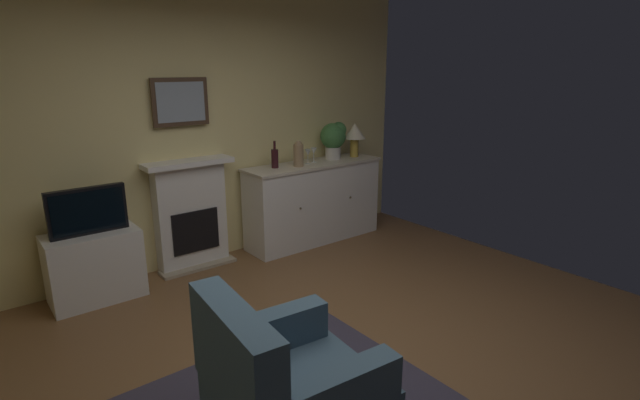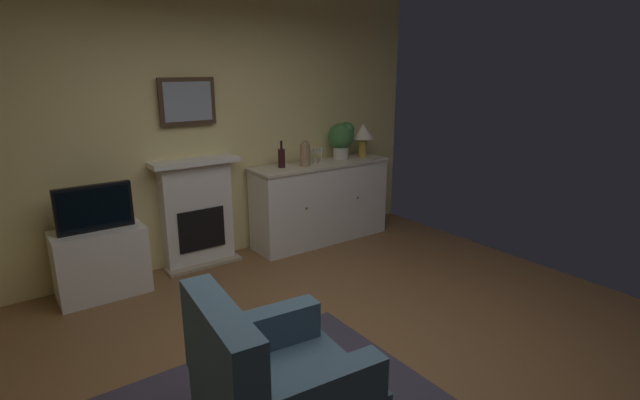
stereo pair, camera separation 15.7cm
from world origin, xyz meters
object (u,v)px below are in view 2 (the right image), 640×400
wine_glass_left (315,153)px  wine_glass_center (321,152)px  table_lamp (363,134)px  fireplace_unit (197,212)px  wine_bottle (282,158)px  vase_decorative (305,154)px  tv_cabinet (101,262)px  framed_picture (188,101)px  potted_plant_small (342,137)px  armchair (274,389)px  tv_set (94,208)px  sideboard_cabinet (321,202)px

wine_glass_left → wine_glass_center: (0.11, 0.03, 0.00)m
table_lamp → wine_glass_left: bearing=-179.7°
fireplace_unit → wine_bottle: (0.93, -0.13, 0.48)m
wine_glass_left → vase_decorative: vase_decorative is taller
wine_glass_left → tv_cabinet: (-2.31, 0.02, -0.74)m
wine_bottle → vase_decorative: size_ratio=1.03×
framed_picture → table_lamp: 2.10m
fireplace_unit → wine_glass_left: fireplace_unit is taller
vase_decorative → potted_plant_small: size_ratio=0.65×
wine_bottle → armchair: bearing=-122.5°
table_lamp → wine_glass_center: size_ratio=2.42×
tv_cabinet → tv_set: bearing=-90.0°
fireplace_unit → vase_decorative: 1.30m
table_lamp → tv_cabinet: size_ratio=0.53×
tv_cabinet → vase_decorative: bearing=-1.7°
wine_bottle → wine_glass_center: wine_bottle is taller
table_lamp → armchair: (-2.70, -2.46, -0.82)m
tv_cabinet → fireplace_unit: bearing=9.4°
wine_bottle → potted_plant_small: potted_plant_small is taller
framed_picture → tv_cabinet: 1.67m
tv_set → potted_plant_small: size_ratio=1.44×
wine_glass_left → armchair: size_ratio=0.18×
table_lamp → wine_glass_center: bearing=177.0°
potted_plant_small → wine_glass_left: bearing=-173.4°
wine_bottle → tv_set: (-1.90, -0.05, -0.22)m
wine_glass_left → tv_cabinet: wine_glass_left is taller
sideboard_cabinet → armchair: size_ratio=1.81×
tv_cabinet → wine_glass_left: bearing=-0.5°
table_lamp → tv_set: size_ratio=0.65×
fireplace_unit → tv_cabinet: bearing=-170.6°
framed_picture → sideboard_cabinet: size_ratio=0.33×
fireplace_unit → table_lamp: size_ratio=2.75×
sideboard_cabinet → table_lamp: 0.97m
framed_picture → wine_glass_center: (1.45, -0.19, -0.61)m
vase_decorative → wine_bottle: bearing=159.2°
table_lamp → tv_set: bearing=-179.8°
framed_picture → potted_plant_small: framed_picture is taller
table_lamp → potted_plant_small: (-0.28, 0.05, -0.02)m
wine_glass_left → sideboard_cabinet: bearing=2.2°
tv_cabinet → sideboard_cabinet: bearing=-0.4°
table_lamp → armchair: bearing=-137.7°
wine_bottle → tv_set: 1.92m
sideboard_cabinet → fireplace_unit: bearing=172.9°
table_lamp → vase_decorative: table_lamp is taller
wine_glass_center → armchair: wine_glass_center is taller
sideboard_cabinet → table_lamp: size_ratio=4.16×
vase_decorative → armchair: bearing=-127.3°
fireplace_unit → wine_bottle: wine_bottle is taller
tv_cabinet → potted_plant_small: (2.73, 0.03, 0.87)m
fireplace_unit → tv_set: 1.03m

